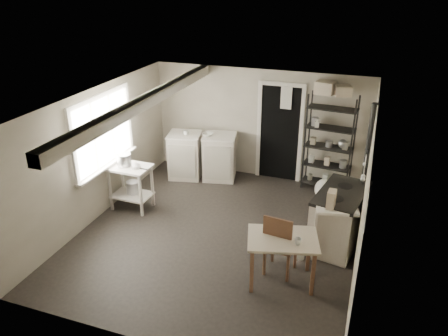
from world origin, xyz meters
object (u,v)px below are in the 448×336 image
(base_cabinets, at_px, (202,157))
(stove, at_px, (339,220))
(flour_sack, at_px, (324,188))
(stockpot, at_px, (124,161))
(work_table, at_px, (281,259))
(chair, at_px, (281,244))
(prep_table, at_px, (132,188))
(shelf_rack, at_px, (329,145))

(base_cabinets, relative_size, stove, 1.23)
(base_cabinets, bearing_deg, flour_sack, -16.16)
(stockpot, xyz_separation_m, base_cabinets, (0.83, 1.68, -0.48))
(flour_sack, bearing_deg, work_table, -95.28)
(chair, bearing_deg, flour_sack, 89.62)
(stove, xyz_separation_m, flour_sack, (-0.41, 1.44, -0.20))
(work_table, relative_size, flour_sack, 2.26)
(prep_table, bearing_deg, chair, -17.58)
(prep_table, height_order, chair, chair)
(shelf_rack, height_order, work_table, shelf_rack)
(work_table, distance_m, flour_sack, 2.69)
(chair, bearing_deg, stove, 61.60)
(base_cabinets, height_order, flour_sack, base_cabinets)
(prep_table, relative_size, chair, 0.84)
(base_cabinets, bearing_deg, chair, -61.55)
(prep_table, relative_size, base_cabinets, 0.58)
(prep_table, relative_size, shelf_rack, 0.43)
(stove, height_order, chair, chair)
(stockpot, height_order, base_cabinets, stockpot)
(chair, height_order, flour_sack, chair)
(prep_table, distance_m, stockpot, 0.55)
(prep_table, relative_size, flour_sack, 2.00)
(prep_table, distance_m, base_cabinets, 1.83)
(stove, xyz_separation_m, chair, (-0.72, -1.02, 0.04))
(stove, bearing_deg, work_table, -107.11)
(chair, distance_m, flour_sack, 2.50)
(prep_table, bearing_deg, stove, 1.00)
(shelf_rack, xyz_separation_m, stove, (0.44, -1.92, -0.51))
(flour_sack, bearing_deg, stockpot, -156.20)
(prep_table, distance_m, work_table, 3.29)
(stockpot, distance_m, flour_sack, 3.81)
(work_table, xyz_separation_m, flour_sack, (0.25, 2.68, -0.14))
(base_cabinets, distance_m, chair, 3.49)
(stockpot, bearing_deg, work_table, -20.17)
(prep_table, distance_m, shelf_rack, 3.89)
(work_table, bearing_deg, prep_table, 159.25)
(stockpot, height_order, flour_sack, stockpot)
(stockpot, height_order, chair, stockpot)
(stockpot, bearing_deg, shelf_rack, 30.35)
(base_cabinets, distance_m, work_table, 3.68)
(work_table, distance_m, chair, 0.24)
(base_cabinets, xyz_separation_m, flour_sack, (2.59, -0.17, -0.22))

